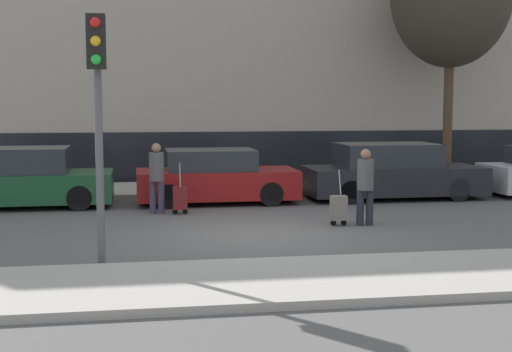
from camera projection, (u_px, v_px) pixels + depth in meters
The scene contains 12 objects.
ground_plane at pixel (258, 235), 13.69m from camera, with size 80.00×80.00×0.00m, color #565451.
sidewalk_near at pixel (303, 280), 10.01m from camera, with size 28.00×2.50×0.12m.
sidewalk_far at pixel (217, 188), 20.55m from camera, with size 28.00×3.00×0.12m.
parked_car_0 at pixel (28, 180), 17.25m from camera, with size 3.93×1.82×1.45m.
parked_car_1 at pixel (215, 178), 17.95m from camera, with size 4.01×1.79×1.36m.
parked_car_2 at pixel (392, 173), 18.79m from camera, with size 4.63×1.90×1.46m.
pedestrian_left at pixel (157, 174), 16.22m from camera, with size 0.34×0.34×1.61m.
trolley_left at pixel (180, 198), 16.17m from camera, with size 0.34×0.29×1.17m.
pedestrian_right at pixel (365, 182), 14.67m from camera, with size 0.35×0.34×1.59m.
trolley_right at pixel (339, 208), 14.68m from camera, with size 0.34×0.29×1.16m.
traffic_light at pixel (97, 90), 10.63m from camera, with size 0.28×0.47×3.83m.
parked_bicycle at pixel (211, 175), 20.10m from camera, with size 1.77×0.06×0.96m.
Camera 1 is at (-2.27, -13.31, 2.56)m, focal length 50.00 mm.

